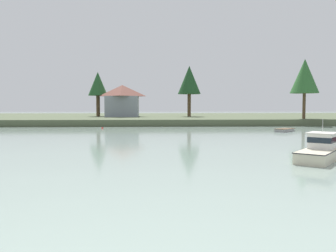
% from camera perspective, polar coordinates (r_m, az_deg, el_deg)
% --- Properties ---
extents(far_shore_bank, '(183.88, 52.33, 1.27)m').
position_cam_1_polar(far_shore_bank, '(88.71, -6.03, 1.34)').
color(far_shore_bank, '#4C563D').
rests_on(far_shore_bank, ground).
extents(cruiser_cream, '(5.85, 6.43, 3.63)m').
position_cam_1_polar(cruiser_cream, '(27.32, 24.33, -4.17)').
color(cruiser_cream, beige).
rests_on(cruiser_cream, ground).
extents(dinghy_grey, '(3.83, 3.79, 0.63)m').
position_cam_1_polar(dinghy_grey, '(53.82, 18.83, -0.71)').
color(dinghy_grey, gray).
rests_on(dinghy_grey, ground).
extents(mooring_buoy_red, '(0.33, 0.33, 0.38)m').
position_cam_1_polar(mooring_buoy_red, '(58.44, -10.86, -0.37)').
color(mooring_buoy_red, red).
rests_on(mooring_buoy_red, ground).
extents(shore_tree_left, '(5.43, 5.43, 11.94)m').
position_cam_1_polar(shore_tree_left, '(81.70, 3.56, 7.58)').
color(shore_tree_left, brown).
rests_on(shore_tree_left, far_shore_bank).
extents(shore_tree_center, '(5.43, 5.43, 11.65)m').
position_cam_1_polar(shore_tree_center, '(72.32, 21.81, 7.69)').
color(shore_tree_center, brown).
rests_on(shore_tree_center, far_shore_bank).
extents(shore_tree_far_left, '(4.61, 4.61, 10.60)m').
position_cam_1_polar(shore_tree_far_left, '(84.09, -11.60, 6.78)').
color(shore_tree_far_left, brown).
rests_on(shore_tree_far_left, far_shore_bank).
extents(cottage_eastern, '(7.96, 8.58, 7.38)m').
position_cam_1_polar(cottage_eastern, '(81.21, -7.59, 4.27)').
color(cottage_eastern, gray).
rests_on(cottage_eastern, far_shore_bank).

